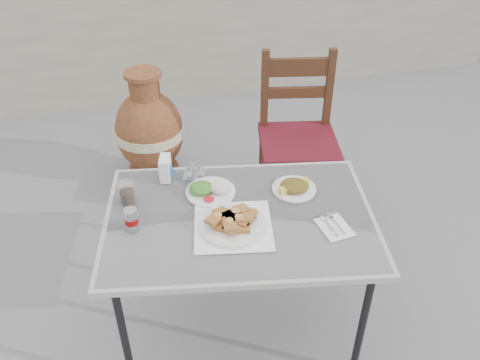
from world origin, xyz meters
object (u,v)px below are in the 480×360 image
object	(u,v)px
pide_plate	(233,221)
napkin_holder	(165,168)
salad_chopped_plate	(294,187)
soda_can	(131,220)
chair	(298,137)
salad_rice_plate	(210,190)
condiment_caddy	(194,173)
cola_glass	(127,194)
terracotta_urn	(150,132)
cafe_table	(240,224)

from	to	relation	value
pide_plate	napkin_holder	size ratio (longest dim) A/B	3.36
salad_chopped_plate	soda_can	xyz separation A→B (m)	(-0.71, -0.08, 0.03)
chair	salad_rice_plate	bearing A→B (deg)	-124.51
soda_can	napkin_holder	size ratio (longest dim) A/B	0.88
salad_chopped_plate	condiment_caddy	bearing A→B (deg)	152.86
salad_rice_plate	cola_glass	bearing A→B (deg)	175.50
chair	terracotta_urn	bearing A→B (deg)	158.41
pide_plate	salad_rice_plate	size ratio (longest dim) A/B	1.69
salad_chopped_plate	chair	xyz separation A→B (m)	(0.28, 0.68, -0.19)
condiment_caddy	soda_can	bearing A→B (deg)	-136.99
napkin_holder	pide_plate	bearing A→B (deg)	-47.44
pide_plate	salad_chopped_plate	distance (m)	0.36
napkin_holder	salad_rice_plate	bearing A→B (deg)	-29.03
chair	pide_plate	bearing A→B (deg)	-113.17
chair	salad_chopped_plate	bearing A→B (deg)	-100.19
napkin_holder	cola_glass	bearing A→B (deg)	-128.93
chair	condiment_caddy	bearing A→B (deg)	-133.40
cafe_table	salad_rice_plate	bearing A→B (deg)	115.34
salad_chopped_plate	soda_can	size ratio (longest dim) A/B	2.02
cola_glass	soda_can	bearing A→B (deg)	-89.25
salad_rice_plate	chair	distance (m)	0.91
soda_can	salad_rice_plate	bearing A→B (deg)	23.19
chair	terracotta_urn	size ratio (longest dim) A/B	1.27
salad_chopped_plate	cola_glass	size ratio (longest dim) A/B	1.98
napkin_holder	terracotta_urn	world-z (taller)	napkin_holder
cafe_table	condiment_caddy	bearing A→B (deg)	112.26
pide_plate	condiment_caddy	size ratio (longest dim) A/B	3.11
cola_glass	chair	distance (m)	1.17
soda_can	condiment_caddy	bearing A→B (deg)	43.01
cafe_table	cola_glass	distance (m)	0.49
pide_plate	cafe_table	bearing A→B (deg)	53.29
salad_rice_plate	salad_chopped_plate	xyz separation A→B (m)	(0.36, -0.07, -0.00)
cola_glass	terracotta_urn	world-z (taller)	cola_glass
cafe_table	terracotta_urn	bearing A→B (deg)	100.69
salad_rice_plate	chair	bearing A→B (deg)	43.35
napkin_holder	chair	distance (m)	0.95
pide_plate	napkin_holder	xyz separation A→B (m)	(-0.21, 0.40, 0.03)
napkin_holder	condiment_caddy	size ratio (longest dim) A/B	0.93
cola_glass	salad_chopped_plate	bearing A→B (deg)	-8.03
terracotta_urn	cola_glass	bearing A→B (deg)	-99.52
cafe_table	condiment_caddy	distance (m)	0.35
terracotta_urn	salad_chopped_plate	bearing A→B (deg)	-66.59
soda_can	terracotta_urn	size ratio (longest dim) A/B	0.12
cafe_table	chair	xyz separation A→B (m)	(0.56, 0.79, -0.12)
chair	cafe_table	bearing A→B (deg)	-113.07
terracotta_urn	condiment_caddy	bearing A→B (deg)	-83.20
cafe_table	salad_rice_plate	size ratio (longest dim) A/B	5.67
cafe_table	salad_chopped_plate	bearing A→B (deg)	21.42
condiment_caddy	terracotta_urn	bearing A→B (deg)	96.80
pide_plate	soda_can	xyz separation A→B (m)	(-0.39, 0.09, 0.02)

